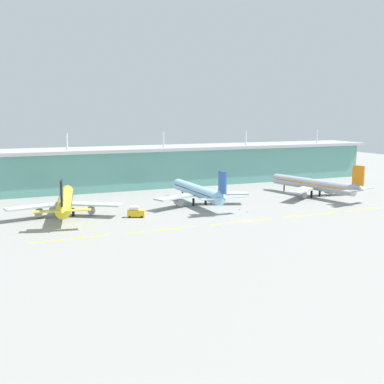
{
  "coord_description": "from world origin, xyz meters",
  "views": [
    {
      "loc": [
        -94.11,
        -162.97,
        42.75
      ],
      "look_at": [
        -8.96,
        35.73,
        7.0
      ],
      "focal_mm": 43.73,
      "sensor_mm": 36.0,
      "label": 1
    }
  ],
  "objects_px": {
    "airliner_far": "(314,185)",
    "safety_cone_left_wingtip": "(212,216)",
    "airliner_middle": "(198,192)",
    "fuel_truck": "(136,212)",
    "airliner_near": "(65,201)",
    "safety_cone_nose_front": "(247,212)",
    "safety_cone_right_wingtip": "(240,209)"
  },
  "relations": [
    {
      "from": "airliner_near",
      "to": "safety_cone_nose_front",
      "type": "bearing_deg",
      "value": -18.0
    },
    {
      "from": "airliner_near",
      "to": "airliner_middle",
      "type": "relative_size",
      "value": 1.02
    },
    {
      "from": "safety_cone_left_wingtip",
      "to": "fuel_truck",
      "type": "bearing_deg",
      "value": 157.91
    },
    {
      "from": "airliner_far",
      "to": "safety_cone_left_wingtip",
      "type": "height_order",
      "value": "airliner_far"
    },
    {
      "from": "fuel_truck",
      "to": "safety_cone_left_wingtip",
      "type": "xyz_separation_m",
      "value": [
        29.8,
        -12.09,
        -1.91
      ]
    },
    {
      "from": "airliner_middle",
      "to": "safety_cone_nose_front",
      "type": "bearing_deg",
      "value": -63.31
    },
    {
      "from": "fuel_truck",
      "to": "safety_cone_right_wingtip",
      "type": "height_order",
      "value": "fuel_truck"
    },
    {
      "from": "airliner_middle",
      "to": "fuel_truck",
      "type": "distance_m",
      "value": 39.0
    },
    {
      "from": "safety_cone_nose_front",
      "to": "safety_cone_right_wingtip",
      "type": "bearing_deg",
      "value": 93.34
    },
    {
      "from": "airliner_near",
      "to": "safety_cone_right_wingtip",
      "type": "distance_m",
      "value": 77.11
    },
    {
      "from": "fuel_truck",
      "to": "safety_cone_left_wingtip",
      "type": "bearing_deg",
      "value": -22.09
    },
    {
      "from": "airliner_far",
      "to": "safety_cone_nose_front",
      "type": "xyz_separation_m",
      "value": [
        -52.7,
        -21.88,
        -6.1
      ]
    },
    {
      "from": "airliner_near",
      "to": "fuel_truck",
      "type": "distance_m",
      "value": 30.67
    },
    {
      "from": "airliner_near",
      "to": "fuel_truck",
      "type": "relative_size",
      "value": 7.87
    },
    {
      "from": "safety_cone_left_wingtip",
      "to": "safety_cone_nose_front",
      "type": "bearing_deg",
      "value": 6.6
    },
    {
      "from": "fuel_truck",
      "to": "safety_cone_right_wingtip",
      "type": "distance_m",
      "value": 48.13
    },
    {
      "from": "airliner_near",
      "to": "safety_cone_right_wingtip",
      "type": "height_order",
      "value": "airliner_near"
    },
    {
      "from": "safety_cone_left_wingtip",
      "to": "airliner_middle",
      "type": "bearing_deg",
      "value": 77.76
    },
    {
      "from": "airliner_near",
      "to": "airliner_far",
      "type": "bearing_deg",
      "value": -1.12
    },
    {
      "from": "safety_cone_nose_front",
      "to": "airliner_middle",
      "type": "bearing_deg",
      "value": 116.69
    },
    {
      "from": "airliner_near",
      "to": "airliner_middle",
      "type": "bearing_deg",
      "value": 0.63
    },
    {
      "from": "airliner_near",
      "to": "airliner_far",
      "type": "distance_m",
      "value": 127.77
    },
    {
      "from": "airliner_far",
      "to": "safety_cone_left_wingtip",
      "type": "distance_m",
      "value": 75.39
    },
    {
      "from": "airliner_far",
      "to": "safety_cone_right_wingtip",
      "type": "xyz_separation_m",
      "value": [
        -53.06,
        -15.7,
        -6.1
      ]
    },
    {
      "from": "airliner_near",
      "to": "safety_cone_left_wingtip",
      "type": "height_order",
      "value": "airliner_near"
    },
    {
      "from": "airliner_middle",
      "to": "safety_cone_left_wingtip",
      "type": "relative_size",
      "value": 84.48
    },
    {
      "from": "safety_cone_left_wingtip",
      "to": "safety_cone_nose_front",
      "type": "relative_size",
      "value": 1.0
    },
    {
      "from": "airliner_near",
      "to": "fuel_truck",
      "type": "height_order",
      "value": "airliner_near"
    },
    {
      "from": "airliner_near",
      "to": "airliner_far",
      "type": "relative_size",
      "value": 0.96
    },
    {
      "from": "airliner_middle",
      "to": "safety_cone_nose_front",
      "type": "height_order",
      "value": "airliner_middle"
    },
    {
      "from": "airliner_near",
      "to": "airliner_middle",
      "type": "height_order",
      "value": "same"
    },
    {
      "from": "airliner_middle",
      "to": "safety_cone_left_wingtip",
      "type": "xyz_separation_m",
      "value": [
        -5.9,
        -27.21,
        -6.09
      ]
    }
  ]
}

